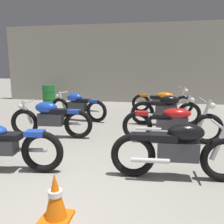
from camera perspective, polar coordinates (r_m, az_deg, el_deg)
The scene contains 10 objects.
ground_plane at distance 3.09m, azimuth -11.90°, elevation -21.45°, with size 60.00×60.00×0.00m, color gray.
back_wall at distance 11.39m, azimuth 5.28°, elevation 11.39°, with size 12.68×0.24×3.60m, color #9E998E.
motorcycle_left_row_1 at distance 5.76m, azimuth -14.46°, elevation -1.48°, with size 1.97×0.49×0.88m.
motorcycle_left_row_2 at distance 7.48m, azimuth -8.28°, elevation 1.47°, with size 1.95×0.60×0.88m.
motorcycle_right_row_0 at distance 3.65m, azimuth 15.58°, elevation -8.52°, with size 1.97×0.48×0.88m.
motorcycle_right_row_1 at distance 5.38m, azimuth 14.20°, elevation -2.39°, with size 2.17×0.68×0.97m.
motorcycle_right_row_2 at distance 6.95m, azimuth 12.74°, elevation 0.63°, with size 1.97×0.48×0.88m.
motorcycle_right_row_3 at distance 8.74m, azimuth 11.89°, elevation 2.61°, with size 2.17×0.68×0.97m.
oil_drum at distance 11.30m, azimuth -14.82°, elevation 4.11°, with size 0.59×0.59×0.85m.
traffic_cone at distance 2.77m, azimuth -13.35°, elevation -19.31°, with size 0.32×0.32×0.54m.
Camera 1 is at (1.05, -2.41, 1.63)m, focal length 38.36 mm.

